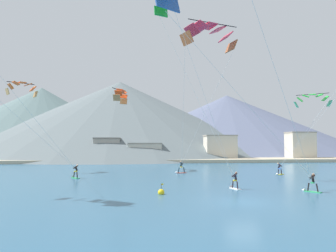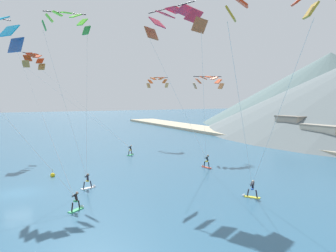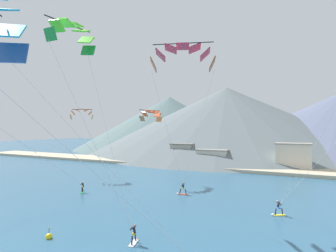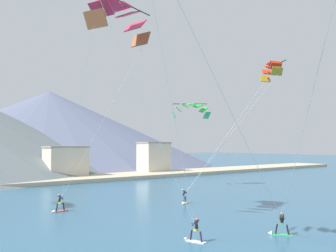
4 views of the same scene
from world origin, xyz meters
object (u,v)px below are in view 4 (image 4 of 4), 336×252
Objects in this scene: kitesurfer_mid_center at (184,199)px; kitesurfer_far_left at (193,235)px; kitesurfer_near_trail at (279,228)px; parafoil_kite_far_right at (119,18)px; parafoil_kite_distant_mid_solo at (191,109)px; kitesurfer_far_right at (58,206)px; parafoil_kite_mid_center at (271,70)px.

kitesurfer_far_left is (-10.03, -12.67, -0.01)m from kitesurfer_mid_center.
kitesurfer_near_trail is 0.09× the size of parafoil_kite_far_right.
parafoil_kite_distant_mid_solo reaches higher than kitesurfer_near_trail.
parafoil_kite_distant_mid_solo reaches higher than kitesurfer_far_left.
kitesurfer_mid_center is at bearing -134.25° from parafoil_kite_distant_mid_solo.
parafoil_kite_far_right is at bearing -165.23° from kitesurfer_mid_center.
kitesurfer_mid_center is 16.16m from kitesurfer_far_left.
kitesurfer_mid_center is 20.61m from parafoil_kite_distant_mid_solo.
kitesurfer_far_left is 16.69m from kitesurfer_far_right.
parafoil_kite_distant_mid_solo is at bearing 45.75° from kitesurfer_mid_center.
kitesurfer_far_left is at bearing -89.96° from parafoil_kite_far_right.
kitesurfer_far_right reaches higher than kitesurfer_far_left.
parafoil_kite_far_right reaches higher than parafoil_kite_mid_center.
kitesurfer_mid_center is (3.88, 15.17, -0.01)m from kitesurfer_near_trail.
kitesurfer_far_right is 0.12× the size of parafoil_kite_mid_center.
kitesurfer_mid_center is at bearing -16.11° from kitesurfer_far_right.
kitesurfer_mid_center is 0.28× the size of parafoil_kite_distant_mid_solo.
parafoil_kite_far_right reaches higher than kitesurfer_mid_center.
kitesurfer_far_left is (-6.15, 2.50, -0.02)m from kitesurfer_near_trail.
kitesurfer_near_trail is 6.64m from kitesurfer_far_left.
kitesurfer_far_right is 0.10× the size of parafoil_kite_far_right.
parafoil_kite_distant_mid_solo is (3.81, 18.06, -2.91)m from parafoil_kite_mid_center.
kitesurfer_near_trail is 0.12× the size of parafoil_kite_mid_center.
kitesurfer_far_left is 0.10× the size of parafoil_kite_far_right.
kitesurfer_near_trail is at bearing -64.29° from kitesurfer_far_right.
parafoil_kite_mid_center is (8.04, -5.90, 14.60)m from kitesurfer_mid_center.
kitesurfer_far_left is 0.29× the size of parafoil_kite_distant_mid_solo.
kitesurfer_far_left is 20.36m from parafoil_kite_far_right.
kitesurfer_far_left is at bearing -128.36° from kitesurfer_mid_center.
kitesurfer_far_right reaches higher than kitesurfer_mid_center.
kitesurfer_far_right is at bearing 155.36° from parafoil_kite_mid_center.
kitesurfer_near_trail is 33.63m from parafoil_kite_distant_mid_solo.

